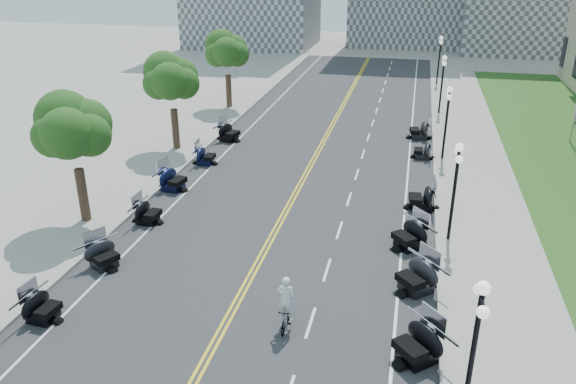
# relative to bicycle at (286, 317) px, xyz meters

# --- Properties ---
(ground) EXTENTS (160.00, 160.00, 0.00)m
(ground) POSITION_rel_bicycle_xyz_m (-2.34, 4.50, -0.48)
(ground) COLOR gray
(road) EXTENTS (16.00, 90.00, 0.01)m
(road) POSITION_rel_bicycle_xyz_m (-2.34, 14.50, -0.48)
(road) COLOR #333335
(road) RESTS_ON ground
(centerline_yellow_a) EXTENTS (0.12, 90.00, 0.00)m
(centerline_yellow_a) POSITION_rel_bicycle_xyz_m (-2.46, 14.50, -0.47)
(centerline_yellow_a) COLOR yellow
(centerline_yellow_a) RESTS_ON road
(centerline_yellow_b) EXTENTS (0.12, 90.00, 0.00)m
(centerline_yellow_b) POSITION_rel_bicycle_xyz_m (-2.22, 14.50, -0.47)
(centerline_yellow_b) COLOR yellow
(centerline_yellow_b) RESTS_ON road
(edge_line_north) EXTENTS (0.12, 90.00, 0.00)m
(edge_line_north) POSITION_rel_bicycle_xyz_m (4.06, 14.50, -0.47)
(edge_line_north) COLOR white
(edge_line_north) RESTS_ON road
(edge_line_south) EXTENTS (0.12, 90.00, 0.00)m
(edge_line_south) POSITION_rel_bicycle_xyz_m (-8.74, 14.50, -0.47)
(edge_line_south) COLOR white
(edge_line_south) RESTS_ON road
(lane_dash_5) EXTENTS (0.12, 2.00, 0.00)m
(lane_dash_5) POSITION_rel_bicycle_xyz_m (0.86, 0.50, -0.47)
(lane_dash_5) COLOR white
(lane_dash_5) RESTS_ON road
(lane_dash_6) EXTENTS (0.12, 2.00, 0.00)m
(lane_dash_6) POSITION_rel_bicycle_xyz_m (0.86, 4.50, -0.47)
(lane_dash_6) COLOR white
(lane_dash_6) RESTS_ON road
(lane_dash_7) EXTENTS (0.12, 2.00, 0.00)m
(lane_dash_7) POSITION_rel_bicycle_xyz_m (0.86, 8.50, -0.47)
(lane_dash_7) COLOR white
(lane_dash_7) RESTS_ON road
(lane_dash_8) EXTENTS (0.12, 2.00, 0.00)m
(lane_dash_8) POSITION_rel_bicycle_xyz_m (0.86, 12.50, -0.47)
(lane_dash_8) COLOR white
(lane_dash_8) RESTS_ON road
(lane_dash_9) EXTENTS (0.12, 2.00, 0.00)m
(lane_dash_9) POSITION_rel_bicycle_xyz_m (0.86, 16.50, -0.47)
(lane_dash_9) COLOR white
(lane_dash_9) RESTS_ON road
(lane_dash_10) EXTENTS (0.12, 2.00, 0.00)m
(lane_dash_10) POSITION_rel_bicycle_xyz_m (0.86, 20.50, -0.47)
(lane_dash_10) COLOR white
(lane_dash_10) RESTS_ON road
(lane_dash_11) EXTENTS (0.12, 2.00, 0.00)m
(lane_dash_11) POSITION_rel_bicycle_xyz_m (0.86, 24.50, -0.47)
(lane_dash_11) COLOR white
(lane_dash_11) RESTS_ON road
(lane_dash_12) EXTENTS (0.12, 2.00, 0.00)m
(lane_dash_12) POSITION_rel_bicycle_xyz_m (0.86, 28.50, -0.47)
(lane_dash_12) COLOR white
(lane_dash_12) RESTS_ON road
(lane_dash_13) EXTENTS (0.12, 2.00, 0.00)m
(lane_dash_13) POSITION_rel_bicycle_xyz_m (0.86, 32.50, -0.47)
(lane_dash_13) COLOR white
(lane_dash_13) RESTS_ON road
(lane_dash_14) EXTENTS (0.12, 2.00, 0.00)m
(lane_dash_14) POSITION_rel_bicycle_xyz_m (0.86, 36.50, -0.47)
(lane_dash_14) COLOR white
(lane_dash_14) RESTS_ON road
(lane_dash_15) EXTENTS (0.12, 2.00, 0.00)m
(lane_dash_15) POSITION_rel_bicycle_xyz_m (0.86, 40.50, -0.47)
(lane_dash_15) COLOR white
(lane_dash_15) RESTS_ON road
(lane_dash_16) EXTENTS (0.12, 2.00, 0.00)m
(lane_dash_16) POSITION_rel_bicycle_xyz_m (0.86, 44.50, -0.47)
(lane_dash_16) COLOR white
(lane_dash_16) RESTS_ON road
(lane_dash_17) EXTENTS (0.12, 2.00, 0.00)m
(lane_dash_17) POSITION_rel_bicycle_xyz_m (0.86, 48.50, -0.47)
(lane_dash_17) COLOR white
(lane_dash_17) RESTS_ON road
(lane_dash_18) EXTENTS (0.12, 2.00, 0.00)m
(lane_dash_18) POSITION_rel_bicycle_xyz_m (0.86, 52.50, -0.47)
(lane_dash_18) COLOR white
(lane_dash_18) RESTS_ON road
(lane_dash_19) EXTENTS (0.12, 2.00, 0.00)m
(lane_dash_19) POSITION_rel_bicycle_xyz_m (0.86, 56.50, -0.47)
(lane_dash_19) COLOR white
(lane_dash_19) RESTS_ON road
(sidewalk_north) EXTENTS (5.00, 90.00, 0.15)m
(sidewalk_north) POSITION_rel_bicycle_xyz_m (8.16, 14.50, -0.41)
(sidewalk_north) COLOR #9E9991
(sidewalk_north) RESTS_ON ground
(sidewalk_south) EXTENTS (5.00, 90.00, 0.15)m
(sidewalk_south) POSITION_rel_bicycle_xyz_m (-12.84, 14.50, -0.41)
(sidewalk_south) COLOR #9E9991
(sidewalk_south) RESTS_ON ground
(lawn) EXTENTS (9.00, 60.00, 0.10)m
(lawn) POSITION_rel_bicycle_xyz_m (15.16, 22.50, -0.43)
(lawn) COLOR #356023
(lawn) RESTS_ON ground
(street_lamp_1) EXTENTS (0.50, 1.20, 4.90)m
(street_lamp_1) POSITION_rel_bicycle_xyz_m (6.26, -3.50, 2.12)
(street_lamp_1) COLOR black
(street_lamp_1) RESTS_ON sidewalk_north
(street_lamp_2) EXTENTS (0.50, 1.20, 4.90)m
(street_lamp_2) POSITION_rel_bicycle_xyz_m (6.26, 8.50, 2.12)
(street_lamp_2) COLOR black
(street_lamp_2) RESTS_ON sidewalk_north
(street_lamp_3) EXTENTS (0.50, 1.20, 4.90)m
(street_lamp_3) POSITION_rel_bicycle_xyz_m (6.26, 20.50, 2.12)
(street_lamp_3) COLOR black
(street_lamp_3) RESTS_ON sidewalk_north
(street_lamp_4) EXTENTS (0.50, 1.20, 4.90)m
(street_lamp_4) POSITION_rel_bicycle_xyz_m (6.26, 32.50, 2.12)
(street_lamp_4) COLOR black
(street_lamp_4) RESTS_ON sidewalk_north
(street_lamp_5) EXTENTS (0.50, 1.20, 4.90)m
(street_lamp_5) POSITION_rel_bicycle_xyz_m (6.26, 44.50, 2.12)
(street_lamp_5) COLOR black
(street_lamp_5) RESTS_ON sidewalk_north
(tree_2) EXTENTS (4.80, 4.80, 9.20)m
(tree_2) POSITION_rel_bicycle_xyz_m (-12.34, 6.50, 4.27)
(tree_2) COLOR #235619
(tree_2) RESTS_ON sidewalk_south
(tree_3) EXTENTS (4.80, 4.80, 9.20)m
(tree_3) POSITION_rel_bicycle_xyz_m (-12.34, 18.50, 4.27)
(tree_3) COLOR #235619
(tree_3) RESTS_ON sidewalk_south
(tree_4) EXTENTS (4.80, 4.80, 9.20)m
(tree_4) POSITION_rel_bicycle_xyz_m (-12.34, 30.50, 4.27)
(tree_4) COLOR #235619
(tree_4) RESTS_ON sidewalk_south
(motorcycle_n_4) EXTENTS (3.08, 3.08, 1.53)m
(motorcycle_n_4) POSITION_rel_bicycle_xyz_m (4.87, -0.78, 0.28)
(motorcycle_n_4) COLOR black
(motorcycle_n_4) RESTS_ON road
(motorcycle_n_5) EXTENTS (3.12, 3.12, 1.54)m
(motorcycle_n_5) POSITION_rel_bicycle_xyz_m (4.77, 3.69, 0.29)
(motorcycle_n_5) COLOR black
(motorcycle_n_5) RESTS_ON road
(motorcycle_n_6) EXTENTS (3.03, 3.03, 1.50)m
(motorcycle_n_6) POSITION_rel_bicycle_xyz_m (4.38, 7.43, 0.27)
(motorcycle_n_6) COLOR black
(motorcycle_n_6) RESTS_ON road
(motorcycle_n_7) EXTENTS (2.34, 2.34, 1.51)m
(motorcycle_n_7) POSITION_rel_bicycle_xyz_m (4.93, 12.06, 0.27)
(motorcycle_n_7) COLOR black
(motorcycle_n_7) RESTS_ON road
(motorcycle_n_9) EXTENTS (1.90, 1.90, 1.31)m
(motorcycle_n_9) POSITION_rel_bicycle_xyz_m (4.94, 20.57, 0.17)
(motorcycle_n_9) COLOR black
(motorcycle_n_9) RESTS_ON road
(motorcycle_n_10) EXTENTS (2.43, 2.43, 1.53)m
(motorcycle_n_10) POSITION_rel_bicycle_xyz_m (4.65, 25.02, 0.28)
(motorcycle_n_10) COLOR black
(motorcycle_n_10) RESTS_ON road
(motorcycle_s_4) EXTENTS (2.00, 2.00, 1.29)m
(motorcycle_s_4) POSITION_rel_bicycle_xyz_m (-9.32, -1.60, 0.16)
(motorcycle_s_4) COLOR black
(motorcycle_s_4) RESTS_ON road
(motorcycle_s_5) EXTENTS (2.66, 2.66, 1.35)m
(motorcycle_s_5) POSITION_rel_bicycle_xyz_m (-9.07, 2.56, 0.19)
(motorcycle_s_5) COLOR black
(motorcycle_s_5) RESTS_ON road
(motorcycle_s_6) EXTENTS (1.94, 1.94, 1.31)m
(motorcycle_s_6) POSITION_rel_bicycle_xyz_m (-9.11, 7.15, 0.17)
(motorcycle_s_6) COLOR black
(motorcycle_s_6) RESTS_ON road
(motorcycle_s_7) EXTENTS (2.46, 2.46, 1.48)m
(motorcycle_s_7) POSITION_rel_bicycle_xyz_m (-9.62, 11.58, 0.26)
(motorcycle_s_7) COLOR black
(motorcycle_s_7) RESTS_ON road
(motorcycle_s_8) EXTENTS (1.97, 1.97, 1.32)m
(motorcycle_s_8) POSITION_rel_bicycle_xyz_m (-9.28, 16.15, 0.18)
(motorcycle_s_8) COLOR black
(motorcycle_s_8) RESTS_ON road
(motorcycle_s_9) EXTENTS (2.64, 2.64, 1.48)m
(motorcycle_s_9) POSITION_rel_bicycle_xyz_m (-9.33, 21.34, 0.26)
(motorcycle_s_9) COLOR black
(motorcycle_s_9) RESTS_ON road
(bicycle) EXTENTS (0.46, 1.61, 0.96)m
(bicycle) POSITION_rel_bicycle_xyz_m (0.00, 0.00, 0.00)
(bicycle) COLOR #A51414
(bicycle) RESTS_ON road
(cyclist_rider) EXTENTS (0.69, 0.45, 1.90)m
(cyclist_rider) POSITION_rel_bicycle_xyz_m (0.00, 0.00, 1.43)
(cyclist_rider) COLOR silver
(cyclist_rider) RESTS_ON bicycle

